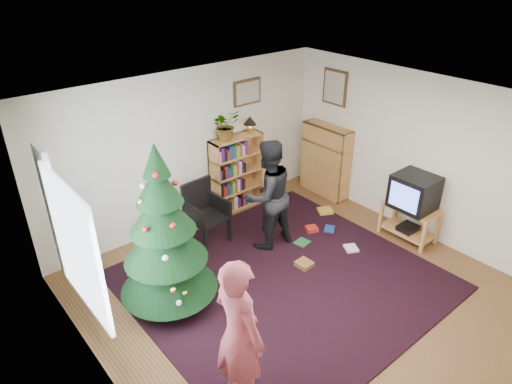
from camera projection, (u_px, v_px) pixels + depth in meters
floor at (299, 292)px, 6.04m from camera, size 5.00×5.00×0.00m
ceiling at (309, 109)px, 4.86m from camera, size 5.00×5.00×0.00m
wall_back at (190, 149)px, 7.14m from camera, size 5.00×0.02×2.50m
wall_left at (103, 302)px, 4.03m from camera, size 0.02×5.00×2.50m
wall_right at (420, 157)px, 6.87m from camera, size 0.02×5.00×2.50m
rug at (283, 280)px, 6.24m from camera, size 3.80×3.60×0.02m
window_pane at (76, 248)px, 4.34m from camera, size 0.04×1.20×1.40m
curtain at (55, 217)px, 4.83m from camera, size 0.06×0.35×1.60m
picture_back at (247, 92)px, 7.45m from camera, size 0.55×0.03×0.42m
picture_right at (335, 87)px, 7.71m from camera, size 0.03×0.50×0.60m
christmas_tree at (165, 243)px, 5.44m from camera, size 1.21×1.21×2.20m
bookshelf_back at (237, 172)px, 7.76m from camera, size 0.95×0.30×1.30m
bookshelf_right at (326, 160)px, 8.21m from camera, size 0.30×0.95×1.30m
tv_stand at (409, 220)px, 7.04m from camera, size 0.45×0.82×0.55m
crt_tv at (414, 192)px, 6.80m from camera, size 0.55×0.60×0.52m
armchair at (203, 210)px, 6.91m from camera, size 0.57×0.57×0.97m
person_standing at (239, 335)px, 4.23m from camera, size 0.42×0.62×1.69m
person_by_chair at (268, 195)px, 6.63m from camera, size 0.87×0.70×1.70m
potted_plant at (226, 125)px, 7.23m from camera, size 0.47×0.41×0.49m
table_lamp at (250, 121)px, 7.54m from camera, size 0.22×0.22×0.29m
floor_clutter at (321, 236)px, 7.14m from camera, size 1.55×1.20×0.08m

